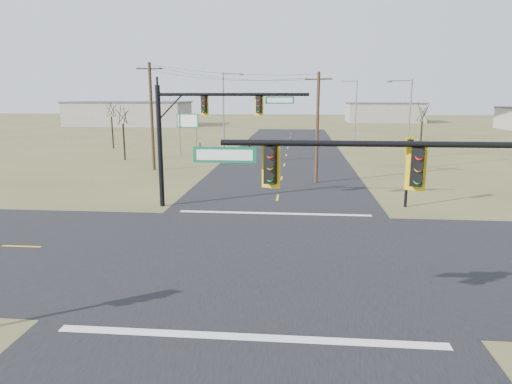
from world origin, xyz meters
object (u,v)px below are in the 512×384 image
(mast_arm_far, at_px, (201,121))
(streetlight_b, at_px, (354,108))
(utility_pole_near, at_px, (317,126))
(streetlight_a, at_px, (407,119))
(highway_sign, at_px, (188,126))
(bare_tree_c, at_px, (423,113))
(utility_pole_far, at_px, (152,116))
(mast_arm_near, at_px, (420,187))
(pedestal_signal_ne, at_px, (409,157))
(streetlight_c, at_px, (225,107))
(bare_tree_b, at_px, (111,109))
(bare_tree_a, at_px, (122,115))

(mast_arm_far, bearing_deg, streetlight_b, 87.08)
(utility_pole_near, bearing_deg, streetlight_b, 78.14)
(utility_pole_near, distance_m, streetlight_a, 12.21)
(mast_arm_far, distance_m, utility_pole_near, 12.10)
(utility_pole_near, relative_size, highway_sign, 1.79)
(bare_tree_c, bearing_deg, utility_pole_far, -156.99)
(mast_arm_near, height_order, mast_arm_far, mast_arm_far)
(streetlight_a, distance_m, bare_tree_c, 10.20)
(pedestal_signal_ne, xyz_separation_m, streetlight_c, (-16.87, 30.56, 2.36))
(bare_tree_c, bearing_deg, bare_tree_b, 171.85)
(streetlight_a, height_order, bare_tree_a, streetlight_a)
(utility_pole_far, distance_m, bare_tree_a, 8.74)
(utility_pole_near, bearing_deg, bare_tree_a, 150.43)
(mast_arm_near, height_order, bare_tree_b, bare_tree_b)
(mast_arm_near, xyz_separation_m, bare_tree_b, (-29.08, 48.97, 0.59))
(streetlight_c, bearing_deg, streetlight_b, 21.79)
(mast_arm_near, relative_size, streetlight_c, 1.01)
(utility_pole_near, height_order, bare_tree_a, utility_pole_near)
(streetlight_c, bearing_deg, bare_tree_a, -141.65)
(highway_sign, distance_m, bare_tree_a, 7.85)
(streetlight_b, height_order, bare_tree_c, streetlight_b)
(streetlight_b, bearing_deg, bare_tree_c, -44.61)
(mast_arm_far, distance_m, pedestal_signal_ne, 13.62)
(mast_arm_far, bearing_deg, streetlight_c, 112.65)
(streetlight_a, bearing_deg, streetlight_b, 78.39)
(highway_sign, bearing_deg, bare_tree_a, -139.80)
(utility_pole_far, distance_m, highway_sign, 11.24)
(utility_pole_far, height_order, streetlight_b, utility_pole_far)
(utility_pole_near, distance_m, bare_tree_b, 35.92)
(mast_arm_far, distance_m, bare_tree_a, 25.28)
(mast_arm_near, distance_m, streetlight_c, 49.80)
(utility_pole_near, height_order, highway_sign, utility_pole_near)
(mast_arm_near, height_order, streetlight_a, streetlight_a)
(streetlight_a, bearing_deg, bare_tree_c, 50.66)
(highway_sign, height_order, bare_tree_b, bare_tree_b)
(streetlight_a, relative_size, bare_tree_c, 1.32)
(bare_tree_a, bearing_deg, mast_arm_far, -57.56)
(utility_pole_near, bearing_deg, streetlight_a, 41.85)
(utility_pole_far, height_order, bare_tree_b, utility_pole_far)
(highway_sign, bearing_deg, mast_arm_far, -68.47)
(utility_pole_far, bearing_deg, streetlight_b, 50.26)
(highway_sign, bearing_deg, streetlight_b, 42.35)
(mast_arm_near, distance_m, utility_pole_near, 25.69)
(mast_arm_near, relative_size, bare_tree_b, 1.53)
(utility_pole_near, xyz_separation_m, highway_sign, (-14.94, 16.45, -1.08))
(bare_tree_a, bearing_deg, pedestal_signal_ne, -36.92)
(utility_pole_near, height_order, streetlight_b, streetlight_b)
(streetlight_c, height_order, bare_tree_a, streetlight_c)
(utility_pole_near, xyz_separation_m, bare_tree_c, (12.98, 17.57, 0.51))
(streetlight_a, bearing_deg, utility_pole_near, -155.08)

